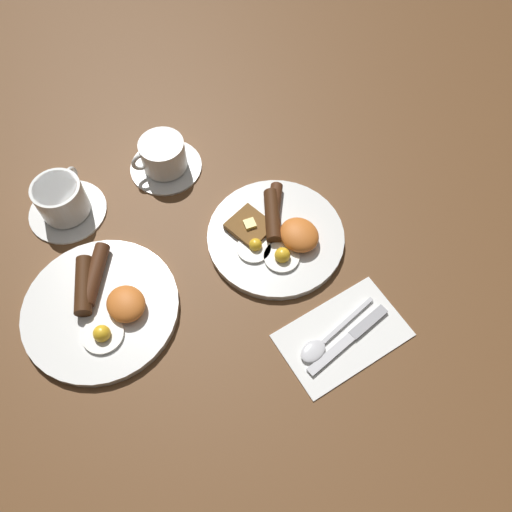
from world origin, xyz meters
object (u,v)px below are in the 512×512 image
spoon (321,344)px  breakfast_plate_near (277,234)px  breakfast_plate_far (102,306)px  knife (352,336)px  teacup_far (63,201)px  teacup_near (163,157)px

spoon → breakfast_plate_near: bearing=-113.4°
breakfast_plate_far → knife: (-0.30, -0.30, -0.01)m
breakfast_plate_near → spoon: breakfast_plate_near is taller
teacup_far → knife: size_ratio=0.84×
teacup_far → knife: bearing=-153.3°
breakfast_plate_near → spoon: 0.22m
breakfast_plate_far → spoon: 0.37m
teacup_near → spoon: (-0.47, -0.00, -0.02)m
teacup_near → knife: 0.50m
teacup_far → spoon: size_ratio=0.88×
breakfast_plate_near → teacup_far: 0.40m
spoon → teacup_near: bearing=-94.1°
breakfast_plate_near → spoon: size_ratio=1.51×
teacup_far → knife: 0.58m
breakfast_plate_near → teacup_near: bearing=15.4°
breakfast_plate_near → knife: bearing=175.0°
teacup_near → knife: bearing=-173.8°
knife → breakfast_plate_near: bearing=-97.5°
teacup_far → knife: (-0.52, -0.26, -0.03)m
breakfast_plate_near → spoon: bearing=161.0°
spoon → teacup_far: bearing=-71.6°
breakfast_plate_far → teacup_near: size_ratio=1.85×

